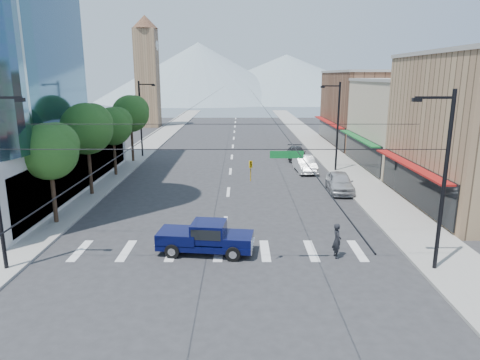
{
  "coord_description": "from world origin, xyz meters",
  "views": [
    {
      "loc": [
        0.99,
        -20.88,
        9.57
      ],
      "look_at": [
        0.99,
        6.01,
        3.0
      ],
      "focal_mm": 32.0,
      "sensor_mm": 36.0,
      "label": 1
    }
  ],
  "objects": [
    {
      "name": "parked_car_mid",
      "position": [
        7.6,
        21.85,
        0.82
      ],
      "size": [
        2.04,
        5.06,
        1.63
      ],
      "primitive_type": "imported",
      "rotation": [
        0.0,
        0.0,
        0.06
      ],
      "color": "white",
      "rests_on": "ground"
    },
    {
      "name": "tree_midfar",
      "position": [
        -11.07,
        20.1,
        4.99
      ],
      "size": [
        3.65,
        3.64,
        6.71
      ],
      "color": "black",
      "rests_on": "ground"
    },
    {
      "name": "parked_car_near",
      "position": [
        9.4,
        14.06,
        0.85
      ],
      "size": [
        2.3,
        5.08,
        1.69
      ],
      "primitive_type": "imported",
      "rotation": [
        0.0,
        0.0,
        -0.06
      ],
      "color": "#ACACB0",
      "rests_on": "ground"
    },
    {
      "name": "pedestrian",
      "position": [
        6.2,
        0.62,
        0.96
      ],
      "size": [
        0.53,
        0.74,
        1.93
      ],
      "primitive_type": "imported",
      "rotation": [
        0.0,
        0.0,
        1.67
      ],
      "color": "black",
      "rests_on": "ground"
    },
    {
      "name": "mountain_left",
      "position": [
        -15.0,
        150.0,
        11.0
      ],
      "size": [
        80.0,
        80.0,
        22.0
      ],
      "primitive_type": "cone",
      "color": "gray",
      "rests_on": "ground"
    },
    {
      "name": "shop_mid",
      "position": [
        20.0,
        24.0,
        4.5
      ],
      "size": [
        12.0,
        14.0,
        9.0
      ],
      "primitive_type": "cube",
      "color": "tan",
      "rests_on": "ground"
    },
    {
      "name": "pickup_truck",
      "position": [
        -0.94,
        1.23,
        0.94
      ],
      "size": [
        5.48,
        2.54,
        1.8
      ],
      "rotation": [
        0.0,
        0.0,
        -0.12
      ],
      "color": "#070B39",
      "rests_on": "ground"
    },
    {
      "name": "mountain_right",
      "position": [
        20.0,
        160.0,
        9.0
      ],
      "size": [
        90.0,
        90.0,
        18.0
      ],
      "primitive_type": "cone",
      "color": "gray",
      "rests_on": "ground"
    },
    {
      "name": "parked_car_far",
      "position": [
        7.6,
        28.47,
        0.74
      ],
      "size": [
        2.3,
        5.16,
        1.47
      ],
      "primitive_type": "imported",
      "rotation": [
        0.0,
        0.0,
        -0.05
      ],
      "color": "#2D2C2F",
      "rests_on": "ground"
    },
    {
      "name": "tree_far",
      "position": [
        -11.07,
        27.1,
        5.59
      ],
      "size": [
        4.09,
        4.09,
        7.52
      ],
      "color": "black",
      "rests_on": "ground"
    },
    {
      "name": "sidewalk_left",
      "position": [
        -12.0,
        40.0,
        0.07
      ],
      "size": [
        4.0,
        120.0,
        0.15
      ],
      "primitive_type": "cube",
      "color": "gray",
      "rests_on": "ground"
    },
    {
      "name": "lamp_pole_nw",
      "position": [
        -10.67,
        30.0,
        4.94
      ],
      "size": [
        2.0,
        0.25,
        9.0
      ],
      "color": "black",
      "rests_on": "ground"
    },
    {
      "name": "sidewalk_right",
      "position": [
        12.0,
        40.0,
        0.07
      ],
      "size": [
        4.0,
        120.0,
        0.15
      ],
      "primitive_type": "cube",
      "color": "gray",
      "rests_on": "ground"
    },
    {
      "name": "clock_tower",
      "position": [
        -16.5,
        62.0,
        10.64
      ],
      "size": [
        4.8,
        4.8,
        20.4
      ],
      "color": "#8C6B4C",
      "rests_on": "ground"
    },
    {
      "name": "shop_far",
      "position": [
        20.0,
        40.0,
        5.0
      ],
      "size": [
        12.0,
        18.0,
        10.0
      ],
      "primitive_type": "cube",
      "color": "brown",
      "rests_on": "ground"
    },
    {
      "name": "lamp_pole_ne",
      "position": [
        10.67,
        22.0,
        4.94
      ],
      "size": [
        2.0,
        0.25,
        9.0
      ],
      "color": "black",
      "rests_on": "ground"
    },
    {
      "name": "tree_near",
      "position": [
        -11.07,
        6.1,
        4.99
      ],
      "size": [
        3.65,
        3.64,
        6.71
      ],
      "color": "black",
      "rests_on": "ground"
    },
    {
      "name": "signal_rig",
      "position": [
        0.19,
        -1.0,
        4.64
      ],
      "size": [
        21.8,
        0.2,
        9.0
      ],
      "color": "black",
      "rests_on": "ground"
    },
    {
      "name": "tree_midnear",
      "position": [
        -11.07,
        13.1,
        5.59
      ],
      "size": [
        4.09,
        4.09,
        7.52
      ],
      "color": "black",
      "rests_on": "ground"
    },
    {
      "name": "ground",
      "position": [
        0.0,
        0.0,
        0.0
      ],
      "size": [
        160.0,
        160.0,
        0.0
      ],
      "primitive_type": "plane",
      "color": "#28282B",
      "rests_on": "ground"
    }
  ]
}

